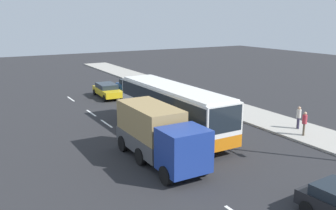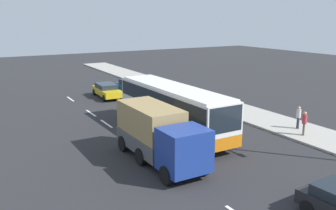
{
  "view_description": "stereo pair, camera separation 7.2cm",
  "coord_description": "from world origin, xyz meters",
  "px_view_note": "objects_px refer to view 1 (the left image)",
  "views": [
    {
      "loc": [
        21.84,
        -11.4,
        8.05
      ],
      "look_at": [
        0.74,
        0.78,
        2.14
      ],
      "focal_mm": 38.87,
      "sensor_mm": 36.0,
      "label": 1
    },
    {
      "loc": [
        21.81,
        -11.47,
        8.05
      ],
      "look_at": [
        0.74,
        0.78,
        2.14
      ],
      "focal_mm": 38.87,
      "sensor_mm": 36.0,
      "label": 2
    }
  ],
  "objects_px": {
    "pedestrian_at_crossing": "(304,122)",
    "car_yellow_taxi": "(107,90)",
    "car_blue_saloon": "(133,87)",
    "cargo_truck": "(158,134)",
    "pedestrian_near_curb": "(299,116)",
    "coach_bus": "(173,104)"
  },
  "relations": [
    {
      "from": "pedestrian_at_crossing",
      "to": "car_yellow_taxi",
      "type": "bearing_deg",
      "value": 160.79
    },
    {
      "from": "car_blue_saloon",
      "to": "pedestrian_at_crossing",
      "type": "distance_m",
      "value": 19.53
    },
    {
      "from": "cargo_truck",
      "to": "car_yellow_taxi",
      "type": "relative_size",
      "value": 1.49
    },
    {
      "from": "cargo_truck",
      "to": "pedestrian_near_curb",
      "type": "distance_m",
      "value": 11.58
    },
    {
      "from": "coach_bus",
      "to": "car_blue_saloon",
      "type": "height_order",
      "value": "coach_bus"
    },
    {
      "from": "pedestrian_near_curb",
      "to": "pedestrian_at_crossing",
      "type": "distance_m",
      "value": 1.53
    },
    {
      "from": "car_yellow_taxi",
      "to": "car_blue_saloon",
      "type": "bearing_deg",
      "value": 96.65
    },
    {
      "from": "cargo_truck",
      "to": "pedestrian_near_curb",
      "type": "relative_size",
      "value": 4.34
    },
    {
      "from": "car_blue_saloon",
      "to": "pedestrian_near_curb",
      "type": "bearing_deg",
      "value": 11.73
    },
    {
      "from": "pedestrian_near_curb",
      "to": "pedestrian_at_crossing",
      "type": "bearing_deg",
      "value": -94.84
    },
    {
      "from": "car_blue_saloon",
      "to": "pedestrian_at_crossing",
      "type": "bearing_deg",
      "value": 8.25
    },
    {
      "from": "pedestrian_at_crossing",
      "to": "cargo_truck",
      "type": "bearing_deg",
      "value": -136.25
    },
    {
      "from": "cargo_truck",
      "to": "car_blue_saloon",
      "type": "relative_size",
      "value": 1.51
    },
    {
      "from": "coach_bus",
      "to": "pedestrian_near_curb",
      "type": "relative_size",
      "value": 7.03
    },
    {
      "from": "coach_bus",
      "to": "car_yellow_taxi",
      "type": "bearing_deg",
      "value": 178.37
    },
    {
      "from": "coach_bus",
      "to": "pedestrian_at_crossing",
      "type": "xyz_separation_m",
      "value": [
        5.34,
        7.29,
        -0.99
      ]
    },
    {
      "from": "pedestrian_near_curb",
      "to": "pedestrian_at_crossing",
      "type": "height_order",
      "value": "pedestrian_at_crossing"
    },
    {
      "from": "coach_bus",
      "to": "pedestrian_near_curb",
      "type": "distance_m",
      "value": 9.19
    },
    {
      "from": "coach_bus",
      "to": "car_yellow_taxi",
      "type": "distance_m",
      "value": 13.63
    },
    {
      "from": "car_yellow_taxi",
      "to": "pedestrian_at_crossing",
      "type": "bearing_deg",
      "value": 23.2
    },
    {
      "from": "pedestrian_at_crossing",
      "to": "pedestrian_near_curb",
      "type": "bearing_deg",
      "value": 105.15
    },
    {
      "from": "pedestrian_near_curb",
      "to": "cargo_truck",
      "type": "bearing_deg",
      "value": -149.57
    }
  ]
}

